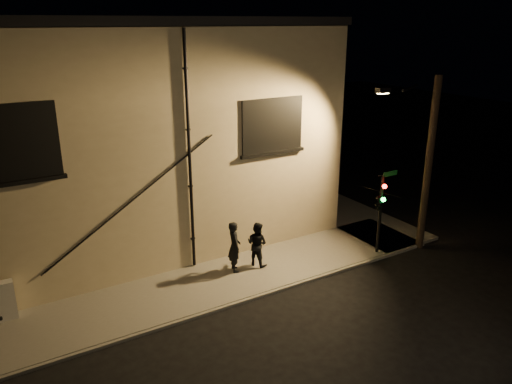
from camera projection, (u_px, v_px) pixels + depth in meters
ground at (279, 290)px, 16.91m from camera, size 90.00×90.00×0.00m
sidewalk at (245, 236)px, 21.04m from camera, size 21.00×16.00×0.12m
building at (105, 126)px, 21.28m from camera, size 16.20×12.23×8.80m
pedestrian_a at (234, 247)px, 17.71m from camera, size 0.61×0.77×1.88m
pedestrian_b at (257, 244)px, 18.17m from camera, size 0.92×1.00×1.66m
traffic_signal at (380, 201)px, 18.60m from camera, size 1.25×1.89×3.21m
streetlamp_pole at (426, 160)px, 18.95m from camera, size 2.02×1.38×6.82m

